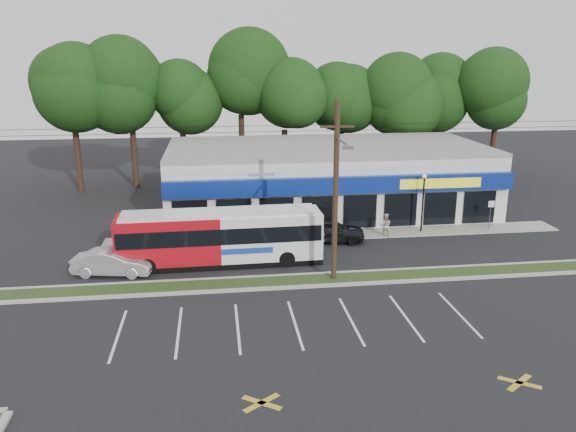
% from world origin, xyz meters
% --- Properties ---
extents(ground, '(120.00, 120.00, 0.00)m').
position_xyz_m(ground, '(0.00, 0.00, 0.00)').
color(ground, black).
rests_on(ground, ground).
extents(grass_strip, '(40.00, 1.60, 0.12)m').
position_xyz_m(grass_strip, '(0.00, 1.00, 0.06)').
color(grass_strip, '#213716').
rests_on(grass_strip, ground).
extents(curb_south, '(40.00, 0.25, 0.14)m').
position_xyz_m(curb_south, '(0.00, 0.15, 0.07)').
color(curb_south, '#9E9E93').
rests_on(curb_south, ground).
extents(curb_north, '(40.00, 0.25, 0.14)m').
position_xyz_m(curb_north, '(0.00, 1.85, 0.07)').
color(curb_north, '#9E9E93').
rests_on(curb_north, ground).
extents(sidewalk, '(32.00, 2.20, 0.10)m').
position_xyz_m(sidewalk, '(5.00, 9.00, 0.05)').
color(sidewalk, '#9E9E93').
rests_on(sidewalk, ground).
extents(strip_mall, '(25.00, 12.55, 5.30)m').
position_xyz_m(strip_mall, '(5.50, 15.91, 2.65)').
color(strip_mall, silver).
rests_on(strip_mall, ground).
extents(utility_pole, '(50.00, 2.77, 10.00)m').
position_xyz_m(utility_pole, '(2.83, 0.93, 5.41)').
color(utility_pole, black).
rests_on(utility_pole, ground).
extents(lamp_post, '(0.30, 0.30, 4.25)m').
position_xyz_m(lamp_post, '(11.00, 8.80, 2.67)').
color(lamp_post, black).
rests_on(lamp_post, ground).
extents(sign_post, '(0.45, 0.10, 2.23)m').
position_xyz_m(sign_post, '(16.00, 8.57, 1.56)').
color(sign_post, '#59595E').
rests_on(sign_post, ground).
extents(tree_line, '(46.76, 6.76, 11.83)m').
position_xyz_m(tree_line, '(4.00, 26.00, 8.42)').
color(tree_line, black).
rests_on(tree_line, ground).
extents(metrobus, '(12.20, 2.82, 3.27)m').
position_xyz_m(metrobus, '(-3.21, 4.50, 1.73)').
color(metrobus, '#AD0D17').
rests_on(metrobus, ground).
extents(car_dark, '(5.09, 2.58, 1.66)m').
position_xyz_m(car_dark, '(4.04, 7.67, 0.83)').
color(car_dark, black).
rests_on(car_dark, ground).
extents(car_silver, '(4.71, 2.30, 1.49)m').
position_xyz_m(car_silver, '(-9.40, 3.50, 0.74)').
color(car_silver, '#96989D').
rests_on(car_silver, ground).
extents(pedestrian_a, '(0.73, 0.48, 1.98)m').
position_xyz_m(pedestrian_a, '(3.11, 6.00, 0.99)').
color(pedestrian_a, silver).
rests_on(pedestrian_a, ground).
extents(pedestrian_b, '(0.97, 0.85, 1.70)m').
position_xyz_m(pedestrian_b, '(8.15, 8.14, 0.85)').
color(pedestrian_b, beige).
rests_on(pedestrian_b, ground).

